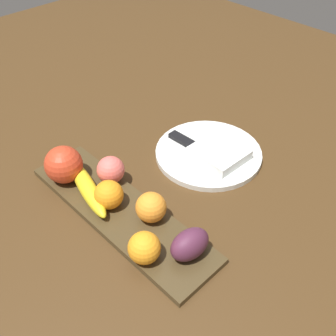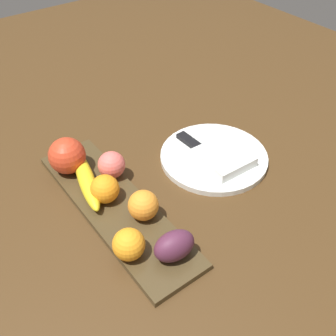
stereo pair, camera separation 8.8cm
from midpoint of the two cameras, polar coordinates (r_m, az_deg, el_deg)
The scene contains 12 objects.
ground_plane at distance 0.85m, azimuth -6.30°, elevation -6.47°, with size 2.40×2.40×0.00m, color #462F17.
fruit_tray at distance 0.85m, azimuth -4.57°, elevation -5.73°, with size 0.47×0.13×0.01m, color #45361E.
apple at distance 0.91m, azimuth -11.34°, elevation 1.72°, with size 0.08×0.08×0.08m, color red.
banana at distance 0.88m, azimuth -8.78°, elevation -1.80°, with size 0.20×0.04×0.04m, color yellow.
orange_near_apple at distance 0.83m, azimuth -6.04°, elevation -3.13°, with size 0.06×0.06×0.06m, color orange.
orange_near_banana at distance 0.73m, azimuth -2.17°, elevation -11.02°, with size 0.06×0.06×0.06m, color orange.
orange_center at distance 0.80m, azimuth -0.39°, elevation -5.50°, with size 0.06×0.06×0.06m, color orange.
peach at distance 0.89m, azimuth -5.28°, elevation 0.33°, with size 0.06×0.06×0.06m, color #EC665D.
grape_bunch at distance 0.74m, azimuth 4.38°, elevation -11.19°, with size 0.08×0.05×0.06m, color #54263E.
dinner_plate at distance 0.98m, azimuth 9.12°, elevation 1.47°, with size 0.26×0.26×0.01m, color white.
folded_napkin at distance 0.95m, azimuth 10.58°, elevation 1.36°, with size 0.12×0.11×0.02m, color white.
knife at distance 0.99m, azimuth 6.53°, elevation 3.02°, with size 0.18×0.03×0.01m.
Camera 2 is at (0.54, -0.23, 0.63)m, focal length 42.71 mm.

